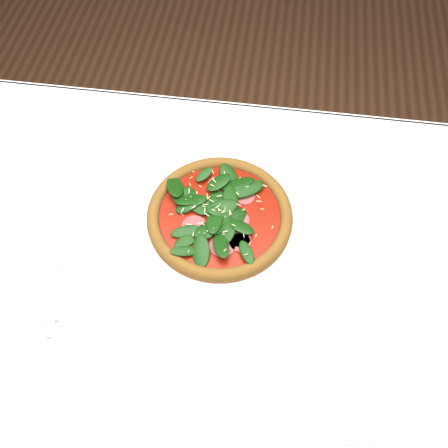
# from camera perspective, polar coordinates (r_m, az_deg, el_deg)

# --- Properties ---
(ground) EXTENTS (6.00, 6.00, 0.00)m
(ground) POSITION_cam_1_polar(r_m,az_deg,el_deg) (1.60, -1.76, -16.91)
(ground) COLOR brown
(ground) RESTS_ON ground
(dining_table) EXTENTS (1.21, 0.81, 0.75)m
(dining_table) POSITION_cam_1_polar(r_m,az_deg,el_deg) (0.99, -2.75, -6.89)
(dining_table) COLOR white
(dining_table) RESTS_ON ground
(plate) EXTENTS (0.31, 0.31, 0.01)m
(plate) POSITION_cam_1_polar(r_m,az_deg,el_deg) (0.94, -0.49, 0.50)
(plate) COLOR white
(plate) RESTS_ON dining_table
(pizza) EXTENTS (0.32, 0.32, 0.03)m
(pizza) POSITION_cam_1_polar(r_m,az_deg,el_deg) (0.92, -0.50, 1.11)
(pizza) COLOR #985824
(pizza) RESTS_ON plate
(napkin) EXTENTS (0.16, 0.09, 0.01)m
(napkin) POSITION_cam_1_polar(r_m,az_deg,el_deg) (0.91, -18.61, -8.33)
(napkin) COLOR white
(napkin) RESTS_ON dining_table
(fork) EXTENTS (0.04, 0.17, 0.00)m
(fork) POSITION_cam_1_polar(r_m,az_deg,el_deg) (0.91, -18.40, -6.37)
(fork) COLOR silver
(fork) RESTS_ON napkin
(saucer_near) EXTENTS (0.14, 0.14, 0.01)m
(saucer_near) POSITION_cam_1_polar(r_m,az_deg,el_deg) (0.83, 14.15, -18.47)
(saucer_near) COLOR white
(saucer_near) RESTS_ON dining_table
(saucer_far) EXTENTS (0.13, 0.13, 0.01)m
(saucer_far) POSITION_cam_1_polar(r_m,az_deg,el_deg) (0.98, 15.69, 0.61)
(saucer_far) COLOR white
(saucer_far) RESTS_ON dining_table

